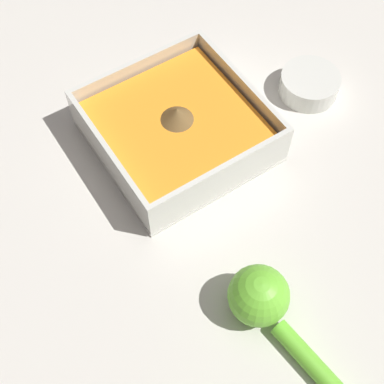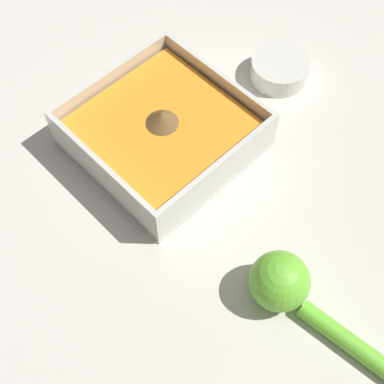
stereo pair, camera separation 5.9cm
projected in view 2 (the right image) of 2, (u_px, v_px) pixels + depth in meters
ground_plane at (163, 160)px, 0.65m from camera, size 4.00×4.00×0.00m
square_dish at (163, 133)px, 0.64m from camera, size 0.19×0.19×0.06m
spice_bowl at (279, 70)px, 0.70m from camera, size 0.08×0.08×0.03m
lemon_squeezer at (290, 290)px, 0.53m from camera, size 0.06×0.18×0.06m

